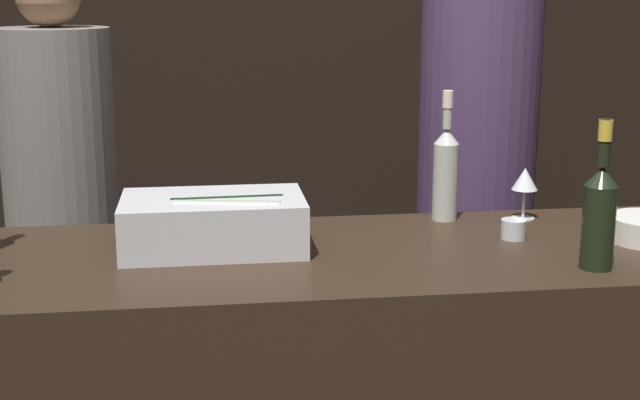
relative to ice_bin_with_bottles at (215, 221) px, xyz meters
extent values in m
cube|color=black|center=(0.25, 1.86, 0.37)|extent=(6.40, 0.06, 2.80)
cube|color=silver|center=(0.00, 0.00, -0.01)|extent=(0.44, 0.27, 0.13)
cylinder|color=#B2B7AD|center=(0.03, -0.06, 0.03)|extent=(0.26, 0.12, 0.07)
cylinder|color=#143319|center=(0.03, 0.00, 0.03)|extent=(0.27, 0.08, 0.07)
cylinder|color=#B2B7AD|center=(-0.02, 0.06, 0.03)|extent=(0.27, 0.07, 0.06)
cylinder|color=silver|center=(0.84, 0.17, -0.07)|extent=(0.06, 0.06, 0.00)
cylinder|color=silver|center=(0.84, 0.17, -0.03)|extent=(0.01, 0.01, 0.08)
cone|color=silver|center=(0.84, 0.17, 0.04)|extent=(0.07, 0.07, 0.06)
cylinder|color=silver|center=(0.74, -0.01, -0.05)|extent=(0.06, 0.06, 0.05)
sphere|color=#EFB256|center=(0.74, -0.01, -0.04)|extent=(0.03, 0.03, 0.03)
cylinder|color=#B2B7AD|center=(0.62, 0.20, 0.03)|extent=(0.07, 0.07, 0.21)
cone|color=#B2B7AD|center=(0.62, 0.20, 0.16)|extent=(0.07, 0.07, 0.04)
cylinder|color=#B2B7AD|center=(0.62, 0.20, 0.23)|extent=(0.02, 0.02, 0.10)
cylinder|color=white|center=(0.62, 0.20, 0.26)|extent=(0.03, 0.03, 0.05)
cylinder|color=black|center=(0.85, -0.27, 0.03)|extent=(0.07, 0.07, 0.19)
cone|color=black|center=(0.85, -0.27, 0.14)|extent=(0.07, 0.07, 0.04)
cylinder|color=black|center=(0.85, -0.27, 0.22)|extent=(0.03, 0.03, 0.10)
cylinder|color=gold|center=(0.85, -0.27, 0.24)|extent=(0.03, 0.03, 0.05)
cube|color=black|center=(0.88, 0.74, -0.61)|extent=(0.29, 0.21, 0.84)
cylinder|color=#473356|center=(0.88, 0.74, 0.19)|extent=(0.39, 0.39, 0.76)
cube|color=black|center=(-0.50, 0.96, -0.66)|extent=(0.29, 0.21, 0.75)
cylinder|color=slate|center=(-0.50, 0.96, 0.07)|extent=(0.38, 0.38, 0.70)
camera|label=1|loc=(-0.02, -2.08, 0.55)|focal=50.00mm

